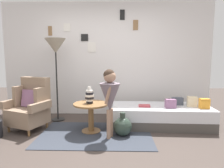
% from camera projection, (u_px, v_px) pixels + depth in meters
% --- Properties ---
extents(ground_plane, '(12.00, 12.00, 0.00)m').
position_uv_depth(ground_plane, '(100.00, 150.00, 2.95)').
color(ground_plane, '#423833').
extents(gallery_wall, '(4.80, 0.12, 2.60)m').
position_uv_depth(gallery_wall, '(107.00, 59.00, 4.71)').
color(gallery_wall, silver).
rests_on(gallery_wall, ground).
extents(rug, '(1.94, 1.26, 0.01)m').
position_uv_depth(rug, '(96.00, 134.00, 3.54)').
color(rug, '#333842').
rests_on(rug, ground).
extents(armchair, '(0.88, 0.78, 0.97)m').
position_uv_depth(armchair, '(30.00, 106.00, 3.77)').
color(armchair, olive).
rests_on(armchair, ground).
extents(daybed, '(1.92, 0.86, 0.40)m').
position_uv_depth(daybed, '(161.00, 116.00, 3.97)').
color(daybed, '#4C4742').
rests_on(daybed, ground).
extents(pillow_head, '(0.18, 0.13, 0.18)m').
position_uv_depth(pillow_head, '(204.00, 103.00, 3.76)').
color(pillow_head, orange).
rests_on(pillow_head, daybed).
extents(pillow_mid, '(0.20, 0.15, 0.19)m').
position_uv_depth(pillow_mid, '(192.00, 101.00, 3.90)').
color(pillow_mid, beige).
rests_on(pillow_mid, daybed).
extents(pillow_back, '(0.21, 0.13, 0.15)m').
position_uv_depth(pillow_back, '(177.00, 101.00, 4.03)').
color(pillow_back, '#474C56').
rests_on(pillow_back, daybed).
extents(pillow_extra, '(0.20, 0.14, 0.17)m').
position_uv_depth(pillow_extra, '(170.00, 104.00, 3.79)').
color(pillow_extra, gray).
rests_on(pillow_extra, daybed).
extents(side_table, '(0.63, 0.63, 0.53)m').
position_uv_depth(side_table, '(91.00, 111.00, 3.64)').
color(side_table, olive).
rests_on(side_table, ground).
extents(vase_striped, '(0.16, 0.16, 0.30)m').
position_uv_depth(vase_striped, '(90.00, 96.00, 3.61)').
color(vase_striped, black).
rests_on(vase_striped, side_table).
extents(floor_lamp, '(0.43, 0.43, 1.73)m').
position_uv_depth(floor_lamp, '(56.00, 49.00, 4.17)').
color(floor_lamp, black).
rests_on(floor_lamp, ground).
extents(person_child, '(0.34, 0.34, 1.16)m').
position_uv_depth(person_child, '(110.00, 94.00, 3.30)').
color(person_child, '#A37A60').
rests_on(person_child, ground).
extents(book_on_daybed, '(0.23, 0.18, 0.03)m').
position_uv_depth(book_on_daybed, '(144.00, 106.00, 3.90)').
color(book_on_daybed, '#BE4650').
rests_on(book_on_daybed, daybed).
extents(demijohn_near, '(0.32, 0.32, 0.41)m').
position_uv_depth(demijohn_near, '(123.00, 126.00, 3.48)').
color(demijohn_near, '#2D3D33').
rests_on(demijohn_near, ground).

